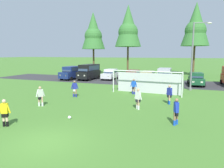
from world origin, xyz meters
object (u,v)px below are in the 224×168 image
at_px(player_trailing_back, 169,95).
at_px(parked_car_slot_far_left, 71,73).
at_px(soccer_ball, 69,117).
at_px(soccer_goal, 147,82).
at_px(player_winger_right, 40,96).
at_px(parked_car_slot_far_right, 196,79).
at_px(parked_car_slot_center, 133,75).
at_px(parked_car_slot_center_right, 147,77).
at_px(player_striker_near, 176,112).
at_px(player_winger_left, 134,87).
at_px(street_lamp, 194,56).
at_px(player_midfield_center, 138,99).
at_px(parked_car_slot_left, 89,71).
at_px(parked_car_slot_right, 164,76).
at_px(player_defender_far, 75,89).
at_px(referee, 5,113).
at_px(parked_car_slot_center_left, 111,74).

xyz_separation_m(player_trailing_back, parked_car_slot_far_left, (-16.99, 12.04, 0.29)).
relative_size(soccer_ball, soccer_goal, 0.03).
relative_size(player_winger_right, parked_car_slot_far_right, 0.38).
xyz_separation_m(parked_car_slot_center, parked_car_slot_center_right, (2.54, -1.00, 0.00)).
height_order(player_striker_near, player_trailing_back, same).
bearing_deg(player_winger_left, player_winger_right, -127.88).
relative_size(parked_car_slot_center, street_lamp, 0.54).
bearing_deg(player_midfield_center, parked_car_slot_far_left, 135.57).
bearing_deg(player_winger_right, parked_car_slot_center_right, 71.93).
relative_size(soccer_goal, player_striker_near, 4.58).
height_order(soccer_goal, player_midfield_center, soccer_goal).
height_order(player_trailing_back, parked_car_slot_center_right, parked_car_slot_center_right).
xyz_separation_m(soccer_goal, parked_car_slot_center_right, (-1.58, 8.31, -0.42)).
distance_m(parked_car_slot_far_left, parked_car_slot_far_right, 19.39).
distance_m(parked_car_slot_far_left, parked_car_slot_left, 3.03).
xyz_separation_m(parked_car_slot_left, street_lamp, (15.94, -4.94, 2.68)).
bearing_deg(soccer_goal, player_trailing_back, -57.21).
relative_size(player_midfield_center, parked_car_slot_right, 0.35).
bearing_deg(parked_car_slot_right, parked_car_slot_left, -179.44).
bearing_deg(parked_car_slot_far_right, street_lamp, -97.05).
xyz_separation_m(soccer_ball, parked_car_slot_far_left, (-11.23, 18.52, 1.00)).
xyz_separation_m(parked_car_slot_right, street_lamp, (3.75, -5.06, 2.91)).
xyz_separation_m(player_winger_left, player_winger_right, (-5.86, -7.53, 0.00)).
height_order(soccer_ball, player_defender_far, player_defender_far).
bearing_deg(player_winger_left, player_trailing_back, -38.51).
bearing_deg(parked_car_slot_right, player_trailing_back, -81.74).
bearing_deg(soccer_goal, player_winger_right, -129.55).
distance_m(soccer_goal, street_lamp, 6.45).
distance_m(referee, player_defender_far, 8.76).
relative_size(player_defender_far, player_winger_left, 1.00).
bearing_deg(street_lamp, parked_car_slot_far_right, 82.95).
relative_size(player_midfield_center, player_winger_left, 1.00).
distance_m(parked_car_slot_center_right, parked_car_slot_far_right, 6.68).
distance_m(soccer_ball, player_winger_right, 4.58).
relative_size(player_midfield_center, parked_car_slot_far_right, 0.38).
xyz_separation_m(soccer_goal, parked_car_slot_left, (-11.37, 8.58, 0.05)).
xyz_separation_m(soccer_ball, parked_car_slot_left, (-8.30, 19.23, 1.23)).
bearing_deg(player_defender_far, player_winger_left, 33.49).
bearing_deg(player_winger_left, parked_car_slot_center_right, 92.10).
distance_m(parked_car_slot_far_left, parked_car_slot_right, 15.15).
bearing_deg(soccer_ball, player_defender_far, 117.88).
bearing_deg(parked_car_slot_center_left, player_midfield_center, -62.54).
bearing_deg(player_winger_left, street_lamp, 39.00).
bearing_deg(parked_car_slot_left, parked_car_slot_far_left, -166.22).
xyz_separation_m(player_winger_right, parked_car_slot_left, (-4.28, 17.16, 0.52)).
xyz_separation_m(soccer_goal, parked_car_slot_far_right, (5.09, 7.89, -0.42)).
xyz_separation_m(parked_car_slot_center_left, street_lamp, (12.65, -6.31, 3.14)).
xyz_separation_m(player_defender_far, street_lamp, (10.92, 8.09, 3.20)).
height_order(player_striker_near, parked_car_slot_center_left, parked_car_slot_center_left).
bearing_deg(parked_car_slot_far_right, parked_car_slot_center, 171.23).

